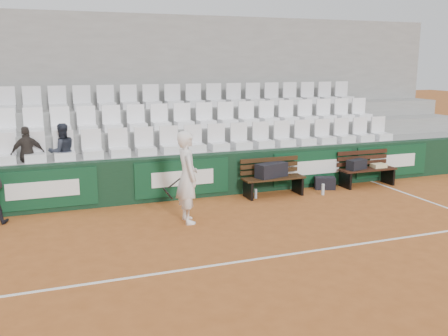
% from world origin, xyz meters
% --- Properties ---
extents(ground, '(80.00, 80.00, 0.00)m').
position_xyz_m(ground, '(0.00, 0.00, 0.00)').
color(ground, '#AA5A26').
rests_on(ground, ground).
extents(court_baseline, '(18.00, 0.06, 0.01)m').
position_xyz_m(court_baseline, '(0.00, 0.00, 0.00)').
color(court_baseline, white).
rests_on(court_baseline, ground).
extents(back_barrier, '(18.00, 0.34, 1.00)m').
position_xyz_m(back_barrier, '(0.07, 3.99, 0.50)').
color(back_barrier, '#10321D').
rests_on(back_barrier, ground).
extents(grandstand_tier_front, '(18.00, 0.95, 1.00)m').
position_xyz_m(grandstand_tier_front, '(0.00, 4.62, 0.50)').
color(grandstand_tier_front, gray).
rests_on(grandstand_tier_front, ground).
extents(grandstand_tier_mid, '(18.00, 0.95, 1.45)m').
position_xyz_m(grandstand_tier_mid, '(0.00, 5.58, 0.72)').
color(grandstand_tier_mid, gray).
rests_on(grandstand_tier_mid, ground).
extents(grandstand_tier_back, '(18.00, 0.95, 1.90)m').
position_xyz_m(grandstand_tier_back, '(0.00, 6.53, 0.95)').
color(grandstand_tier_back, gray).
rests_on(grandstand_tier_back, ground).
extents(grandstand_rear_wall, '(18.00, 0.30, 4.40)m').
position_xyz_m(grandstand_rear_wall, '(0.00, 7.15, 2.20)').
color(grandstand_rear_wall, gray).
rests_on(grandstand_rear_wall, ground).
extents(seat_row_front, '(11.90, 0.44, 0.63)m').
position_xyz_m(seat_row_front, '(0.00, 4.45, 1.31)').
color(seat_row_front, white).
rests_on(seat_row_front, grandstand_tier_front).
extents(seat_row_mid, '(11.90, 0.44, 0.63)m').
position_xyz_m(seat_row_mid, '(0.00, 5.40, 1.77)').
color(seat_row_mid, white).
rests_on(seat_row_mid, grandstand_tier_mid).
extents(seat_row_back, '(11.90, 0.44, 0.63)m').
position_xyz_m(seat_row_back, '(0.00, 6.35, 2.21)').
color(seat_row_back, silver).
rests_on(seat_row_back, grandstand_tier_back).
extents(bench_left, '(1.50, 0.56, 0.45)m').
position_xyz_m(bench_left, '(1.91, 3.45, 0.23)').
color(bench_left, '#362110').
rests_on(bench_left, ground).
extents(bench_right, '(1.50, 0.56, 0.45)m').
position_xyz_m(bench_right, '(4.59, 3.51, 0.23)').
color(bench_right, '#33180F').
rests_on(bench_right, ground).
extents(sports_bag_left, '(0.84, 0.55, 0.33)m').
position_xyz_m(sports_bag_left, '(1.87, 3.49, 0.62)').
color(sports_bag_left, black).
rests_on(sports_bag_left, bench_left).
extents(sports_bag_right, '(0.59, 0.40, 0.25)m').
position_xyz_m(sports_bag_right, '(4.27, 3.52, 0.57)').
color(sports_bag_right, black).
rests_on(sports_bag_right, bench_right).
extents(towel, '(0.36, 0.26, 0.10)m').
position_xyz_m(towel, '(4.94, 3.51, 0.50)').
color(towel, beige).
rests_on(towel, bench_right).
extents(sports_bag_ground, '(0.57, 0.47, 0.30)m').
position_xyz_m(sports_bag_ground, '(3.40, 3.59, 0.15)').
color(sports_bag_ground, black).
rests_on(sports_bag_ground, ground).
extents(water_bottle_near, '(0.06, 0.06, 0.23)m').
position_xyz_m(water_bottle_near, '(1.42, 3.37, 0.12)').
color(water_bottle_near, '#AEBFC5').
rests_on(water_bottle_near, ground).
extents(water_bottle_far, '(0.07, 0.07, 0.27)m').
position_xyz_m(water_bottle_far, '(3.06, 3.10, 0.13)').
color(water_bottle_far, silver).
rests_on(water_bottle_far, ground).
extents(tennis_player, '(0.72, 0.67, 1.82)m').
position_xyz_m(tennis_player, '(-0.55, 2.25, 0.91)').
color(tennis_player, white).
rests_on(tennis_player, ground).
extents(spectator_b, '(0.75, 0.41, 1.22)m').
position_xyz_m(spectator_b, '(-3.45, 4.50, 1.61)').
color(spectator_b, '#2E2925').
rests_on(spectator_b, grandstand_tier_front).
extents(spectator_c, '(0.71, 0.61, 1.25)m').
position_xyz_m(spectator_c, '(-2.74, 4.50, 1.62)').
color(spectator_c, '#212531').
rests_on(spectator_c, grandstand_tier_front).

